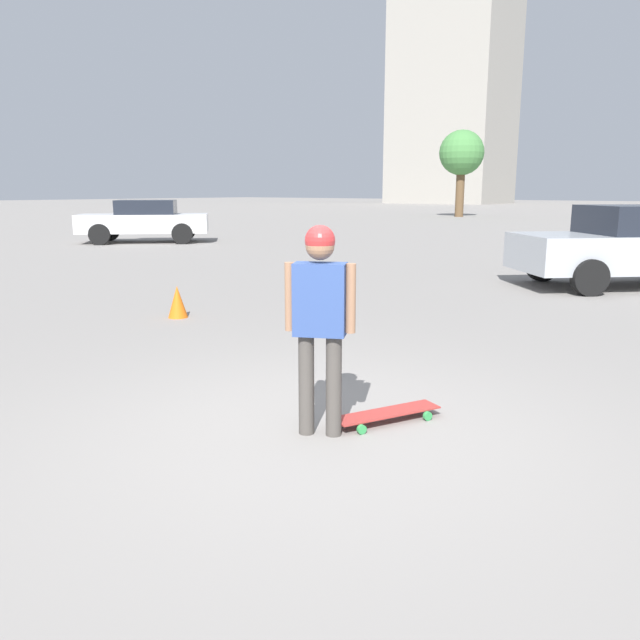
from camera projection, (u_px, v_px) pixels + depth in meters
ground_plane at (320, 434)px, 4.78m from camera, size 220.00×220.00×0.00m
person at (320, 309)px, 4.58m from camera, size 0.47×0.36×1.59m
skateboard at (387, 414)px, 5.01m from camera, size 0.58×0.92×0.09m
car_parked_near at (636, 245)px, 11.87m from camera, size 4.42×4.40×1.55m
car_parked_far at (145, 220)px, 21.99m from camera, size 4.33×4.40×1.48m
building_block_distant at (454, 70)px, 82.96m from camera, size 14.61×11.03×34.81m
tree_distant at (462, 154)px, 42.24m from camera, size 3.02×3.02×5.81m
traffic_cone at (177, 302)px, 9.09m from camera, size 0.29×0.29×0.47m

